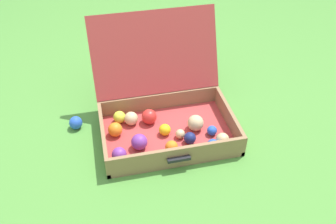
% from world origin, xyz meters
% --- Properties ---
extents(ground_plane, '(16.00, 16.00, 0.00)m').
position_xyz_m(ground_plane, '(0.00, 0.00, 0.00)').
color(ground_plane, '#4C8C38').
extents(open_suitcase, '(0.67, 0.64, 0.52)m').
position_xyz_m(open_suitcase, '(-0.00, 0.11, 0.11)').
color(open_suitcase, '#B23838').
rests_on(open_suitcase, ground).
extents(stray_ball_on_grass, '(0.07, 0.07, 0.07)m').
position_xyz_m(stray_ball_on_grass, '(-0.45, 0.21, 0.03)').
color(stray_ball_on_grass, blue).
rests_on(stray_ball_on_grass, ground).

